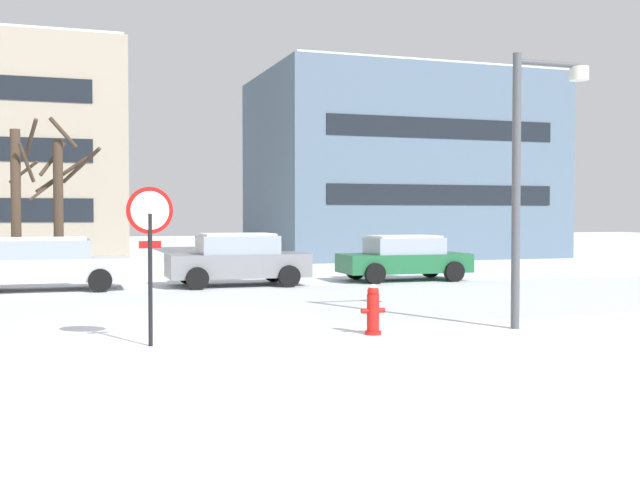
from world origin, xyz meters
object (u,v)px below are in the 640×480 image
(fire_hydrant, at_px, (373,309))
(parked_car_silver, at_px, (43,264))
(stop_sign, at_px, (150,235))
(street_lamp, at_px, (530,160))
(parked_car_green, at_px, (404,258))
(parked_car_gray, at_px, (237,259))

(fire_hydrant, bearing_deg, parked_car_silver, 118.57)
(stop_sign, height_order, street_lamp, street_lamp)
(parked_car_silver, bearing_deg, street_lamp, -50.36)
(fire_hydrant, distance_m, parked_car_silver, 11.70)
(street_lamp, bearing_deg, parked_car_green, 77.94)
(fire_hydrant, bearing_deg, parked_car_gray, 90.95)
(fire_hydrant, relative_size, parked_car_green, 0.22)
(parked_car_silver, distance_m, parked_car_green, 10.86)
(stop_sign, distance_m, street_lamp, 7.08)
(street_lamp, xyz_separation_m, parked_car_gray, (-3.24, 10.19, -2.36))
(parked_car_silver, relative_size, parked_car_green, 1.11)
(stop_sign, bearing_deg, parked_car_gray, 69.60)
(parked_car_silver, bearing_deg, fire_hydrant, -61.43)
(parked_car_silver, bearing_deg, parked_car_gray, -2.91)
(fire_hydrant, bearing_deg, stop_sign, 179.59)
(stop_sign, xyz_separation_m, parked_car_silver, (-1.72, 10.24, -1.05))
(parked_car_silver, xyz_separation_m, parked_car_gray, (5.43, -0.28, 0.03))
(parked_car_silver, distance_m, parked_car_gray, 5.43)
(stop_sign, relative_size, parked_car_silver, 0.56)
(parked_car_green, bearing_deg, stop_sign, -132.44)
(stop_sign, xyz_separation_m, parked_car_gray, (3.71, 9.97, -1.02))
(parked_car_gray, bearing_deg, parked_car_silver, 177.09)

